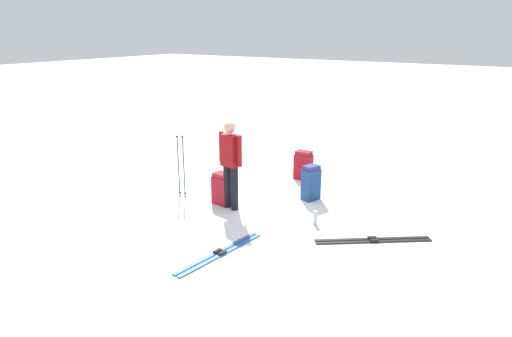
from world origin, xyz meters
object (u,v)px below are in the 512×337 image
object	(u,v)px
skier_standing	(230,160)
backpack_large_dark	(303,165)
thermos_bottle	(315,218)
ski_pair_near	(373,240)
backpack_bright	(223,189)
ski_pair_far	(220,253)
ski_poles_planted_near	(181,163)
backpack_small_spare	(311,183)

from	to	relation	value
skier_standing	backpack_large_dark	world-z (taller)	skier_standing
skier_standing	backpack_large_dark	bearing A→B (deg)	-97.40
backpack_large_dark	thermos_bottle	bearing A→B (deg)	122.55
skier_standing	ski_pair_near	xyz separation A→B (m)	(-2.78, -0.12, -0.94)
backpack_bright	thermos_bottle	xyz separation A→B (m)	(-1.98, -0.08, -0.18)
ski_pair_far	ski_poles_planted_near	bearing A→B (deg)	-36.02
ski_pair_near	ski_poles_planted_near	world-z (taller)	ski_poles_planted_near
backpack_small_spare	thermos_bottle	bearing A→B (deg)	120.68
backpack_small_spare	thermos_bottle	world-z (taller)	backpack_small_spare
backpack_small_spare	ski_poles_planted_near	xyz separation A→B (m)	(2.31, 1.26, 0.36)
backpack_large_dark	thermos_bottle	world-z (taller)	backpack_large_dark
ski_pair_far	backpack_bright	bearing A→B (deg)	-53.92
backpack_bright	backpack_large_dark	bearing A→B (deg)	-104.58
ski_pair_far	backpack_small_spare	world-z (taller)	backpack_small_spare
ski_pair_far	thermos_bottle	bearing A→B (deg)	-111.97
ski_pair_near	backpack_bright	xyz separation A→B (m)	(3.06, 0.01, 0.30)
backpack_small_spare	thermos_bottle	size ratio (longest dim) A/B	2.75
backpack_large_dark	backpack_small_spare	distance (m)	1.33
backpack_small_spare	ski_poles_planted_near	distance (m)	2.66
skier_standing	ski_pair_far	xyz separation A→B (m)	(-0.97, 1.62, -0.94)
ski_pair_near	ski_pair_far	world-z (taller)	same
ski_pair_far	backpack_bright	xyz separation A→B (m)	(1.25, -1.72, 0.30)
skier_standing	ski_pair_far	distance (m)	2.11
skier_standing	backpack_bright	size ratio (longest dim) A/B	2.70
ski_pair_near	backpack_small_spare	size ratio (longest dim) A/B	2.27
backpack_bright	backpack_small_spare	world-z (taller)	backpack_small_spare
ski_pair_near	backpack_small_spare	distance (m)	2.10
backpack_large_dark	thermos_bottle	xyz separation A→B (m)	(-1.39, 2.18, -0.19)
skier_standing	ski_pair_far	size ratio (longest dim) A/B	0.95
skier_standing	thermos_bottle	bearing A→B (deg)	-173.85
backpack_bright	ski_poles_planted_near	distance (m)	1.06
backpack_large_dark	backpack_small_spare	xyz separation A→B (m)	(-0.75, 1.10, 0.03)
ski_pair_far	backpack_large_dark	xyz separation A→B (m)	(0.67, -3.98, 0.31)
ski_pair_far	backpack_small_spare	distance (m)	2.90
ski_pair_near	backpack_bright	bearing A→B (deg)	0.20
ski_pair_far	backpack_bright	distance (m)	2.15
ski_pair_near	backpack_large_dark	world-z (taller)	backpack_large_dark
backpack_large_dark	ski_poles_planted_near	bearing A→B (deg)	56.59
ski_poles_planted_near	ski_pair_far	bearing A→B (deg)	143.98
backpack_large_dark	ski_poles_planted_near	xyz separation A→B (m)	(1.56, 2.36, 0.39)
ski_pair_near	ski_poles_planted_near	xyz separation A→B (m)	(4.03, 0.11, 0.70)
skier_standing	thermos_bottle	world-z (taller)	skier_standing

